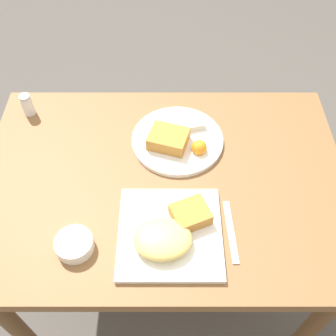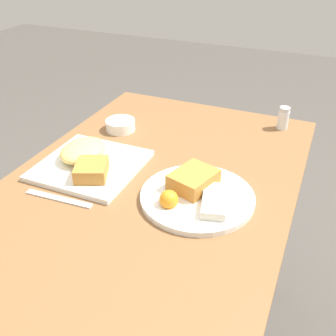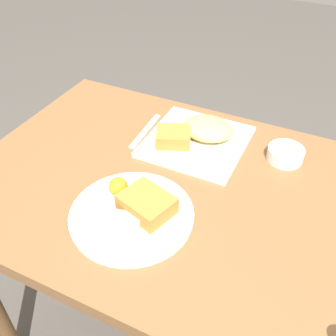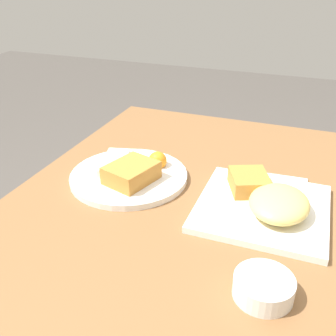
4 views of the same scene
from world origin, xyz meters
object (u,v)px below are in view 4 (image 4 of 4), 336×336
at_px(sauce_ramekin, 264,287).
at_px(butter_knife, 269,175).
at_px(plate_oval_far, 130,173).
at_px(plate_square_near, 266,203).

height_order(sauce_ramekin, butter_knife, sauce_ramekin).
xyz_separation_m(sauce_ramekin, butter_knife, (0.38, 0.04, -0.02)).
bearing_deg(plate_oval_far, plate_square_near, -94.05).
bearing_deg(butter_knife, plate_square_near, 92.65).
distance_m(plate_square_near, plate_oval_far, 0.31).
height_order(plate_square_near, sauce_ramekin, plate_square_near).
relative_size(plate_oval_far, butter_knife, 1.54).
bearing_deg(butter_knife, sauce_ramekin, 93.72).
bearing_deg(plate_square_near, sauce_ramekin, -172.72).
height_order(plate_oval_far, butter_knife, plate_oval_far).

